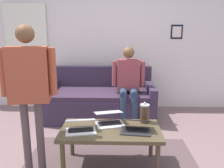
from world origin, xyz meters
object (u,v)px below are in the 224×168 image
at_px(laptop_center, 136,127).
at_px(person_standing, 29,82).
at_px(laptop_right, 109,120).
at_px(french_press, 145,113).
at_px(coffee_table, 111,133).
at_px(person_seated, 128,80).
at_px(laptop_left, 81,127).
at_px(couch, 101,101).
at_px(interior_door, 28,57).

distance_m(laptop_center, person_standing, 1.22).
relative_size(laptop_right, french_press, 1.55).
bearing_deg(coffee_table, person_seated, -100.30).
relative_size(laptop_left, person_seated, 0.29).
height_order(couch, coffee_table, couch).
xyz_separation_m(interior_door, laptop_center, (-2.01, 2.22, -0.52)).
relative_size(laptop_left, laptop_center, 1.04).
bearing_deg(laptop_center, person_standing, 3.62).
distance_m(coffee_table, laptop_left, 0.34).
relative_size(french_press, person_seated, 0.20).
distance_m(interior_door, french_press, 2.93).
distance_m(coffee_table, french_press, 0.48).
distance_m(couch, laptop_center, 1.74).
height_order(laptop_center, person_standing, person_standing).
bearing_deg(laptop_right, person_standing, 18.18).
bearing_deg(laptop_center, french_press, -115.39).
relative_size(interior_door, laptop_center, 5.82).
relative_size(laptop_center, person_seated, 0.28).
bearing_deg(person_standing, french_press, -165.16).
xyz_separation_m(coffee_table, laptop_left, (0.32, 0.06, 0.09)).
xyz_separation_m(person_standing, person_seated, (-1.08, -1.49, -0.29)).
bearing_deg(french_press, laptop_left, 20.25).
bearing_deg(interior_door, french_press, 137.34).
height_order(person_standing, person_seated, person_standing).
bearing_deg(laptop_right, coffee_table, 98.10).
bearing_deg(person_standing, interior_door, -68.51).
relative_size(coffee_table, person_standing, 0.70).
bearing_deg(couch, laptop_right, 98.55).
height_order(coffee_table, laptop_left, laptop_left).
bearing_deg(interior_door, laptop_center, 132.17).
bearing_deg(laptop_left, person_seated, -111.86).
height_order(coffee_table, laptop_right, laptop_right).
xyz_separation_m(interior_door, person_standing, (-0.90, 2.29, -0.00)).
xyz_separation_m(french_press, person_standing, (1.23, 0.33, 0.45)).
height_order(laptop_right, french_press, french_press).
xyz_separation_m(couch, person_seated, (-0.49, 0.23, 0.42)).
bearing_deg(person_seated, couch, -24.97).
height_order(laptop_left, person_standing, person_standing).
relative_size(couch, person_standing, 1.18).
bearing_deg(person_seated, person_standing, 54.05).
relative_size(coffee_table, french_press, 4.41).
relative_size(laptop_center, person_standing, 0.22).
relative_size(laptop_right, person_standing, 0.25).
bearing_deg(laptop_left, coffee_table, -169.57).
height_order(interior_door, laptop_center, interior_door).
xyz_separation_m(couch, laptop_center, (-0.51, 1.65, 0.20)).
xyz_separation_m(coffee_table, laptop_center, (-0.27, 0.05, 0.09)).
relative_size(interior_door, french_press, 8.14).
bearing_deg(laptop_left, french_press, -159.75).
relative_size(couch, french_press, 7.48).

